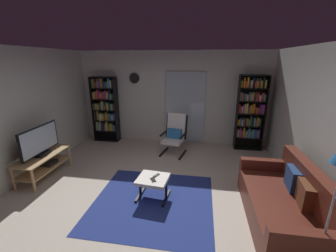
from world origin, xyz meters
TOP-DOWN VIEW (x-y plane):
  - ground_plane at (0.00, 0.00)m, footprint 7.02×7.02m
  - wall_back at (0.00, 2.90)m, footprint 5.60×0.06m
  - wall_left at (-2.70, 0.00)m, footprint 0.06×6.00m
  - wall_right at (2.70, 0.00)m, footprint 0.06×6.00m
  - glass_door_panel at (0.37, 2.83)m, footprint 1.10×0.01m
  - area_rug at (0.07, -0.07)m, footprint 2.02×1.92m
  - tv_stand at (-2.33, 0.42)m, footprint 0.51×1.21m
  - television at (-2.33, 0.40)m, footprint 0.20×1.01m
  - bookshelf_near_tv at (-1.97, 2.67)m, footprint 0.72×0.30m
  - bookshelf_near_sofa at (2.10, 2.64)m, footprint 0.71×0.30m
  - leather_sofa at (2.12, -0.23)m, footprint 0.91×1.90m
  - lounge_armchair at (0.17, 2.06)m, footprint 0.68×0.75m
  - ottoman at (0.04, 0.06)m, footprint 0.56×0.53m
  - tv_remote at (0.09, 0.14)m, footprint 0.10×0.15m
  - cell_phone at (0.06, -0.01)m, footprint 0.13×0.16m
  - wall_clock at (-1.09, 2.82)m, footprint 0.29×0.03m

SIDE VIEW (x-z plane):
  - ground_plane at x=0.00m, z-range 0.00..0.00m
  - area_rug at x=0.07m, z-range 0.00..0.01m
  - leather_sofa at x=2.12m, z-range -0.13..0.75m
  - ottoman at x=0.04m, z-range 0.12..0.51m
  - tv_stand at x=-2.33m, z-range 0.08..0.58m
  - cell_phone at x=0.06m, z-range 0.38..0.39m
  - tv_remote at x=0.09m, z-range 0.38..0.40m
  - lounge_armchair at x=0.17m, z-range 0.02..1.05m
  - television at x=-2.33m, z-range 0.48..1.09m
  - bookshelf_near_tv at x=-1.97m, z-range 0.05..1.94m
  - glass_door_panel at x=0.37m, z-range 0.05..2.05m
  - bookshelf_near_sofa at x=2.10m, z-range 0.07..2.06m
  - wall_back at x=0.00m, z-range 0.00..2.60m
  - wall_left at x=-2.70m, z-range 0.00..2.60m
  - wall_right at x=2.70m, z-range 0.00..2.60m
  - wall_clock at x=-1.09m, z-range 1.71..2.00m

